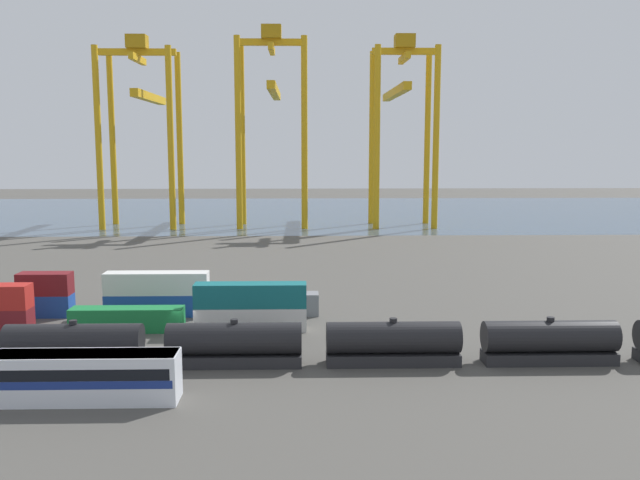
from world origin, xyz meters
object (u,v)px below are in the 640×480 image
Objects in this scene: freight_tank_row at (393,343)px; shipping_container_3 at (127,319)px; gantry_crane_west at (142,113)px; gantry_crane_east at (401,111)px; gantry_crane_central at (273,108)px.

freight_tank_row is 5.79× the size of shipping_container_3.
gantry_crane_west reaches higher than shipping_container_3.
freight_tank_row is 116.14m from gantry_crane_east.
gantry_crane_central is at bearing -179.52° from gantry_crane_east.
gantry_crane_east is (64.75, 1.25, 0.66)m from gantry_crane_west.
freight_tank_row is at bearing -66.52° from gantry_crane_west.
freight_tank_row is at bearing -23.54° from shipping_container_3.
gantry_crane_west is 32.42m from gantry_crane_central.
shipping_container_3 is 104.22m from gantry_crane_central.
freight_tank_row is 115.91m from gantry_crane_central.
gantry_crane_west is (-20.78, 98.69, 26.70)m from shipping_container_3.
gantry_crane_west is 64.77m from gantry_crane_east.
gantry_crane_central is at bearing 1.74° from gantry_crane_west.
gantry_crane_west is at bearing -178.26° from gantry_crane_central.
freight_tank_row is 29.71m from shipping_container_3.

